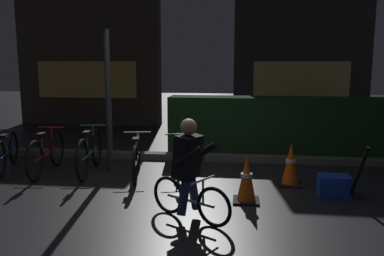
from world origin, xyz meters
TOP-DOWN VIEW (x-y plane):
  - ground_plane at (0.00, 0.00)m, footprint 40.00×40.00m
  - sidewalk_curb at (0.00, 2.20)m, footprint 12.00×0.24m
  - hedge_row at (1.80, 3.10)m, footprint 4.80×0.70m
  - storefront_left at (-3.75, 6.50)m, footprint 4.41×0.54m
  - storefront_right at (2.70, 7.20)m, footprint 4.04×0.54m
  - street_post at (-1.34, 1.20)m, footprint 0.10×0.10m
  - parked_bike_leftmost at (-3.19, 1.05)m, footprint 0.56×1.44m
  - parked_bike_left_mid at (-2.38, 0.93)m, footprint 0.46×1.67m
  - parked_bike_center_left at (-1.64, 1.03)m, footprint 0.46×1.73m
  - parked_bike_center_right at (-0.77, 0.90)m, footprint 0.46×1.56m
  - parked_bike_right_mid at (-0.04, 0.96)m, footprint 0.52×1.48m
  - traffic_cone_near at (1.04, -0.10)m, footprint 0.36×0.36m
  - traffic_cone_far at (1.73, 0.76)m, footprint 0.36×0.36m
  - blue_crate at (2.30, 0.30)m, footprint 0.44×0.32m
  - cyclist at (0.35, -0.81)m, footprint 1.04×0.69m
  - closed_umbrella at (2.55, 0.05)m, footprint 0.20×0.33m

SIDE VIEW (x-z plane):
  - ground_plane at x=0.00m, z-range 0.00..0.00m
  - sidewalk_curb at x=0.00m, z-range 0.00..0.12m
  - blue_crate at x=2.30m, z-range 0.00..0.30m
  - parked_bike_leftmost at x=-3.19m, z-range -0.03..0.67m
  - traffic_cone_near at x=1.04m, z-range -0.01..0.65m
  - parked_bike_right_mid at x=-0.04m, z-range -0.03..0.67m
  - traffic_cone_far at x=1.73m, z-range -0.01..0.67m
  - parked_bike_center_right at x=-0.77m, z-range -0.03..0.70m
  - parked_bike_left_mid at x=-2.38m, z-range -0.04..0.74m
  - parked_bike_center_left at x=-1.64m, z-range -0.04..0.76m
  - closed_umbrella at x=2.55m, z-range 0.00..0.81m
  - hedge_row at x=1.80m, z-range 0.00..1.19m
  - cyclist at x=0.35m, z-range 0.01..1.25m
  - street_post at x=-1.34m, z-range 0.00..2.46m
  - storefront_left at x=-3.75m, z-range -0.01..4.06m
  - storefront_right at x=2.70m, z-range -0.01..5.00m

